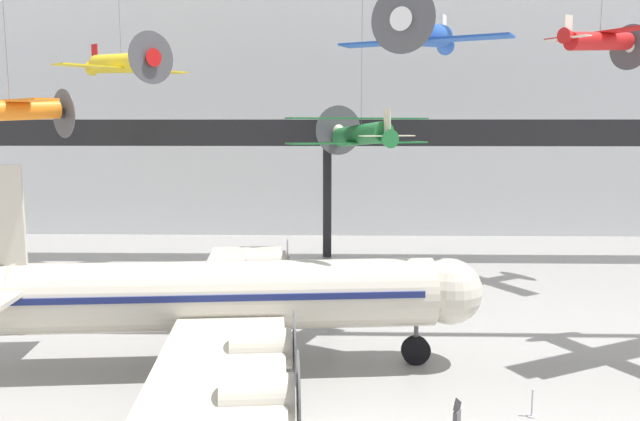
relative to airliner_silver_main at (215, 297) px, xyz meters
name	(u,v)px	position (x,y,z in m)	size (l,w,h in m)	color
hangar_back_wall	(329,100)	(4.63, 35.03, 9.76)	(140.00, 3.00, 26.17)	silver
mezzanine_walkway	(327,142)	(4.63, 22.83, 6.10)	(110.00, 3.20, 11.12)	black
airliner_silver_main	(215,297)	(0.00, 0.00, 0.00)	(24.20, 27.61, 9.14)	beige
suspended_plane_green_biplane	(361,134)	(6.96, 15.32, 6.81)	(9.69, 8.44, 11.24)	#1E6B33
suspended_plane_red_highwing	(600,40)	(22.26, 15.31, 12.82)	(7.16, 7.93, 5.66)	red
suspended_plane_blue_trainer	(425,35)	(9.27, 2.71, 11.47)	(7.59, 6.70, 6.36)	#1E4CAD
suspended_plane_yellow_lowwing	(121,64)	(-9.96, 18.62, 11.71)	(8.25, 8.61, 6.58)	yellow
suspended_plane_orange_highwing	(11,109)	(-8.68, 0.37, 8.13)	(5.33, 5.26, 9.72)	orange
stanchion_barrier	(532,408)	(12.58, -4.19, -3.00)	(0.36, 0.36, 1.08)	#B2B5BA
info_sign_pedestal	(457,417)	(9.59, -5.26, -2.87)	(0.44, 0.68, 1.24)	#4C4C51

